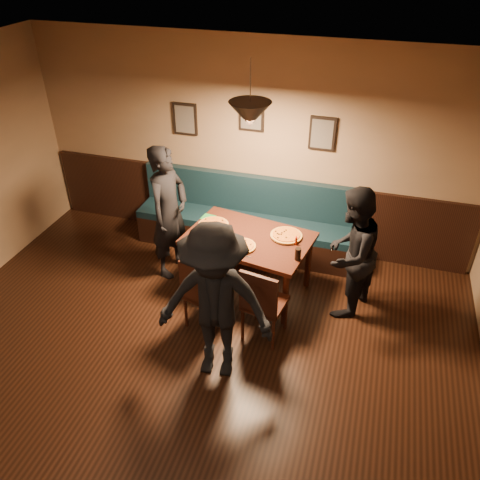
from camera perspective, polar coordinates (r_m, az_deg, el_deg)
The scene contains 23 objects.
floor at distance 4.73m, azimuth -11.25°, elevation -22.52°, with size 7.00×7.00×0.00m, color black.
ceiling at distance 2.91m, azimuth -17.31°, elevation 10.31°, with size 7.00×7.00×0.00m, color silver.
wall_back at distance 6.42m, azimuth 1.39°, elevation 10.88°, with size 6.00×6.00×0.00m, color #8C704F.
wainscot at distance 6.79m, azimuth 1.22°, elevation 3.77°, with size 5.88×0.06×1.00m, color black.
booth_bench at distance 6.57m, azimuth 0.58°, elevation 2.65°, with size 3.00×0.60×1.00m, color #0F232D, non-canonical shape.
picture_left at distance 6.56m, azimuth -6.48°, elevation 14.01°, with size 0.32×0.04×0.42m, color black.
picture_center at distance 6.23m, azimuth 1.37°, elevation 14.60°, with size 0.32×0.04×0.42m, color black.
picture_right at distance 6.12m, azimuth 9.69°, elevation 12.29°, with size 0.32×0.04×0.42m, color black.
pendant_lamp at distance 5.01m, azimuth 1.19°, elevation 14.65°, with size 0.44×0.44×0.25m, color black.
dining_table at distance 5.89m, azimuth 0.98°, elevation -2.77°, with size 1.44×0.92×0.77m, color black.
chair_near_left at distance 5.36m, azimuth -3.94°, elevation -6.11°, with size 0.41×0.41×0.92m, color black, non-canonical shape.
chair_near_right at distance 5.21m, azimuth 2.98°, elevation -7.22°, with size 0.42×0.42×0.95m, color black, non-canonical shape.
diner_left at distance 6.02m, azimuth -8.40°, elevation 3.23°, with size 0.63×0.42×1.74m, color black.
diner_right at distance 5.49m, azimuth 12.88°, elevation -1.56°, with size 0.77×0.60×1.59m, color black.
diner_front at distance 4.58m, azimuth -2.99°, elevation -7.61°, with size 1.12×0.64×1.73m, color black.
pizza_a at distance 5.87m, azimuth -3.15°, elevation 1.80°, with size 0.37×0.37×0.04m, color orange.
pizza_b at distance 5.48m, azimuth 0.21°, elevation -0.70°, with size 0.32×0.32×0.04m, color orange.
pizza_c at distance 5.68m, azimuth 5.48°, elevation 0.54°, with size 0.38×0.38×0.04m, color gold.
soda_glass at distance 5.30m, azimuth 6.85°, elevation -1.66°, with size 0.07×0.07×0.14m, color black.
tabasco_bottle at distance 5.54m, azimuth 6.64°, elevation -0.04°, with size 0.03×0.03×0.12m, color maroon.
napkin_a at distance 6.06m, azimuth -3.80°, elevation 2.68°, with size 0.15×0.15×0.01m, color #1F762E.
napkin_b at distance 5.64m, azimuth -5.31°, elevation 0.04°, with size 0.13×0.13×0.01m, color #1D6D2F.
cutlery_set at distance 5.38m, azimuth -0.45°, elevation -1.65°, with size 0.02×0.17×0.00m, color silver.
Camera 1 is at (1.55, -2.21, 3.88)m, focal length 36.14 mm.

